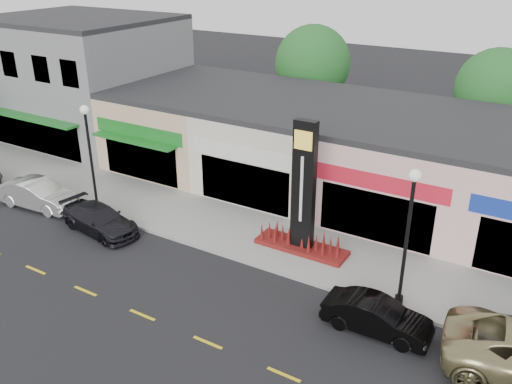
# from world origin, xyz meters

# --- Properties ---
(ground) EXTENTS (120.00, 120.00, 0.00)m
(ground) POSITION_xyz_m (0.00, 0.00, 0.00)
(ground) COLOR black
(ground) RESTS_ON ground
(sidewalk) EXTENTS (52.00, 4.30, 0.15)m
(sidewalk) POSITION_xyz_m (0.00, 4.35, 0.07)
(sidewalk) COLOR gray
(sidewalk) RESTS_ON ground
(curb) EXTENTS (52.00, 0.20, 0.15)m
(curb) POSITION_xyz_m (0.00, 2.10, 0.07)
(curb) COLOR gray
(curb) RESTS_ON ground
(building_grey_2story) EXTENTS (12.00, 10.95, 8.30)m
(building_grey_2story) POSITION_xyz_m (-18.00, 11.48, 4.14)
(building_grey_2story) COLOR slate
(building_grey_2story) RESTS_ON ground
(shop_beige) EXTENTS (7.00, 10.85, 4.80)m
(shop_beige) POSITION_xyz_m (-8.50, 11.46, 2.40)
(shop_beige) COLOR tan
(shop_beige) RESTS_ON ground
(shop_cream) EXTENTS (7.00, 10.01, 4.80)m
(shop_cream) POSITION_xyz_m (-1.50, 11.47, 2.40)
(shop_cream) COLOR beige
(shop_cream) RESTS_ON ground
(shop_pink_w) EXTENTS (7.00, 10.01, 4.80)m
(shop_pink_w) POSITION_xyz_m (5.50, 11.47, 2.40)
(shop_pink_w) COLOR beige
(shop_pink_w) RESTS_ON ground
(tree_rear_west) EXTENTS (5.20, 5.20, 7.83)m
(tree_rear_west) POSITION_xyz_m (-4.00, 19.50, 5.22)
(tree_rear_west) COLOR #382619
(tree_rear_west) RESTS_ON ground
(tree_rear_mid) EXTENTS (4.80, 4.80, 7.29)m
(tree_rear_mid) POSITION_xyz_m (8.00, 19.50, 4.88)
(tree_rear_mid) COLOR #382619
(tree_rear_mid) RESTS_ON ground
(lamp_west_near) EXTENTS (0.44, 0.44, 5.47)m
(lamp_west_near) POSITION_xyz_m (-8.00, 2.50, 3.48)
(lamp_west_near) COLOR black
(lamp_west_near) RESTS_ON sidewalk
(lamp_east_near) EXTENTS (0.44, 0.44, 5.47)m
(lamp_east_near) POSITION_xyz_m (8.00, 2.50, 3.48)
(lamp_east_near) COLOR black
(lamp_east_near) RESTS_ON sidewalk
(pylon_sign) EXTENTS (4.20, 1.30, 6.00)m
(pylon_sign) POSITION_xyz_m (3.00, 4.20, 2.27)
(pylon_sign) COLOR #54130E
(pylon_sign) RESTS_ON sidewalk
(car_white_van) EXTENTS (1.98, 4.62, 1.48)m
(car_white_van) POSITION_xyz_m (-10.91, 1.22, 0.74)
(car_white_van) COLOR silver
(car_white_van) RESTS_ON ground
(car_dark_sedan) EXTENTS (2.38, 4.60, 1.28)m
(car_dark_sedan) POSITION_xyz_m (-6.16, 0.94, 0.64)
(car_dark_sedan) COLOR black
(car_dark_sedan) RESTS_ON ground
(car_black_conv) EXTENTS (1.42, 3.89, 1.27)m
(car_black_conv) POSITION_xyz_m (7.77, 0.61, 0.64)
(car_black_conv) COLOR black
(car_black_conv) RESTS_ON ground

